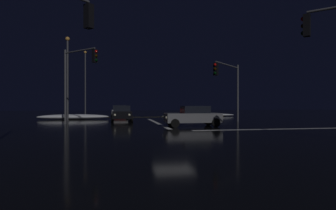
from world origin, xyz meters
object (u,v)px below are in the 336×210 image
sedan_silver (120,112)px  sedan_red (120,110)px  sedan_gray_crossing (193,116)px  streetlamp_left_far (85,78)px  streetlamp_left_near (68,72)px  sedan_black (122,113)px  traffic_signal_ne (229,80)px  traffic_signal_sw (29,26)px  traffic_signal_nw (77,72)px

sedan_silver → sedan_red: size_ratio=1.00×
sedan_gray_crossing → streetlamp_left_far: streetlamp_left_far is taller
streetlamp_left_near → sedan_black: bearing=-26.0°
sedan_gray_crossing → traffic_signal_ne: 6.08m
sedan_gray_crossing → traffic_signal_sw: (-8.79, -9.85, 3.67)m
sedan_red → sedan_black: bearing=-89.5°
sedan_gray_crossing → streetlamp_left_near: bearing=137.5°
sedan_red → sedan_gray_crossing: bearing=-75.2°
sedan_red → streetlamp_left_far: bearing=134.6°
traffic_signal_sw → streetlamp_left_far: 35.88m
traffic_signal_nw → sedan_gray_crossing: bearing=-21.8°
sedan_black → traffic_signal_sw: (-3.50, -17.07, 3.67)m
traffic_signal_sw → streetlamp_left_near: 19.91m
sedan_gray_crossing → traffic_signal_sw: 13.70m
sedan_red → sedan_gray_crossing: same height
sedan_black → streetlamp_left_far: size_ratio=0.42×
sedan_red → streetlamp_left_far: (-5.45, 5.53, 5.07)m
traffic_signal_sw → streetlamp_left_near: size_ratio=0.74×
sedan_red → traffic_signal_sw: (-3.38, -30.26, 3.67)m
traffic_signal_nw → streetlamp_left_near: 6.63m
sedan_black → traffic_signal_ne: bearing=-23.3°
sedan_silver → traffic_signal_ne: traffic_signal_ne is taller
sedan_silver → traffic_signal_sw: size_ratio=0.67×
sedan_black → streetlamp_left_near: 7.53m
sedan_gray_crossing → sedan_red: bearing=104.8°
traffic_signal_sw → traffic_signal_ne: bearing=45.0°
traffic_signal_nw → traffic_signal_ne: traffic_signal_nw is taller
traffic_signal_sw → streetlamp_left_near: (-2.07, 19.80, 0.60)m
sedan_black → sedan_silver: same height
sedan_silver → streetlamp_left_far: 14.22m
sedan_black → traffic_signal_ne: size_ratio=0.78×
traffic_signal_sw → traffic_signal_nw: bearing=91.0°
traffic_signal_nw → traffic_signal_ne: (13.22, -0.47, -0.54)m
sedan_red → sedan_gray_crossing: size_ratio=1.00×
traffic_signal_nw → streetlamp_left_near: size_ratio=0.73×
sedan_silver → traffic_signal_sw: bearing=-98.0°
sedan_silver → streetlamp_left_near: streetlamp_left_near is taller
sedan_silver → traffic_signal_nw: traffic_signal_nw is taller
sedan_black → streetlamp_left_far: streetlamp_left_far is taller
sedan_black → sedan_red: (-0.13, 13.19, 0.00)m
sedan_black → traffic_signal_sw: size_ratio=0.67×
traffic_signal_ne → streetlamp_left_far: size_ratio=0.53×
sedan_red → traffic_signal_nw: bearing=-102.1°
sedan_silver → traffic_signal_sw: (-3.34, -23.67, 3.67)m
sedan_silver → sedan_black: bearing=-88.6°
streetlamp_left_far → streetlamp_left_near: bearing=-90.0°
sedan_gray_crossing → traffic_signal_nw: 10.37m
sedan_black → sedan_gray_crossing: same height
sedan_gray_crossing → traffic_signal_nw: (-9.02, 3.61, 3.62)m
traffic_signal_sw → streetlamp_left_far: streetlamp_left_far is taller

